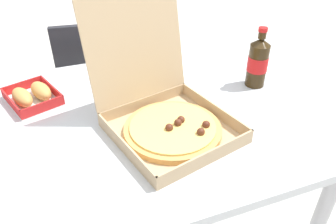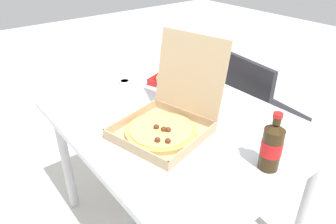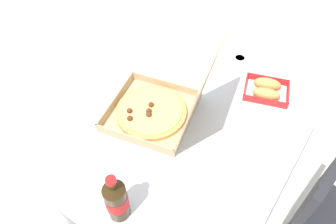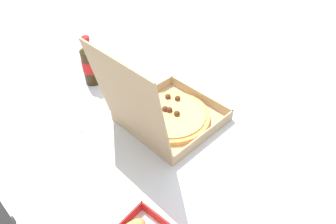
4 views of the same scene
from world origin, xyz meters
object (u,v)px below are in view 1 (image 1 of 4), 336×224
Objects in this scene: pizza_box_open at (166,114)px; cola_bottle at (258,62)px; paper_menu at (188,68)px; chair at (98,82)px; bread_side_box at (32,95)px.

pizza_box_open is 2.11× the size of cola_bottle.
paper_menu is (-0.18, 0.21, -0.09)m from cola_bottle.
cola_bottle is (0.41, 0.14, 0.04)m from pizza_box_open.
pizza_box_open reaches higher than paper_menu.
chair is 3.71× the size of cola_bottle.
cola_bottle is at bearing 18.91° from pizza_box_open.
chair reaches higher than paper_menu.
cola_bottle reaches higher than chair.
cola_bottle is (0.50, -0.65, 0.32)m from chair.
bread_side_box is 0.81m from cola_bottle.
paper_menu is at bearing 130.61° from cola_bottle.
chair is 0.88m from cola_bottle.
pizza_box_open is at bearing -38.86° from bread_side_box.
cola_bottle is 0.30m from paper_menu.
chair is at bearing 58.74° from bread_side_box.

